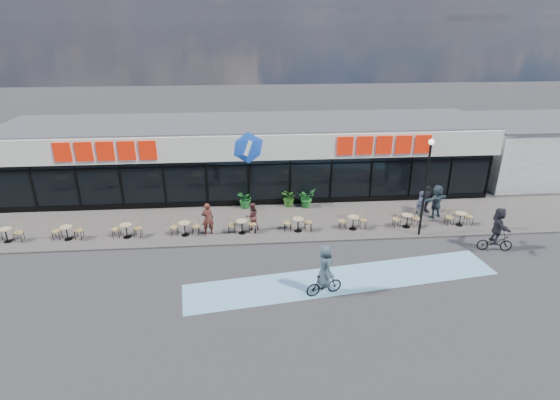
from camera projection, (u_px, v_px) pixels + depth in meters
name	position (u px, v px, depth m)	size (l,w,h in m)	color
ground	(252.00, 266.00, 20.40)	(120.00, 120.00, 0.00)	#28282B
sidewalk	(251.00, 223.00, 24.52)	(44.00, 5.00, 0.10)	#4F4946
bike_lane	(343.00, 279.00, 19.31)	(14.00, 2.20, 0.01)	#659DC0
building	(248.00, 156.00, 28.63)	(30.60, 6.57, 4.75)	black
neighbour_building	(534.00, 149.00, 31.25)	(9.20, 7.20, 4.11)	white
lamp_post	(426.00, 180.00, 21.95)	(0.28, 0.28, 5.17)	black
bistro_set_0	(7.00, 233.00, 22.28)	(1.54, 0.62, 0.90)	tan
bistro_set_1	(67.00, 231.00, 22.50)	(1.54, 0.62, 0.90)	tan
bistro_set_2	(127.00, 229.00, 22.72)	(1.54, 0.62, 0.90)	tan
bistro_set_3	(185.00, 227.00, 22.95)	(1.54, 0.62, 0.90)	tan
bistro_set_4	(242.00, 225.00, 23.17)	(1.54, 0.62, 0.90)	tan
bistro_set_5	(298.00, 223.00, 23.39)	(1.54, 0.62, 0.90)	tan
bistro_set_6	(353.00, 221.00, 23.61)	(1.54, 0.62, 0.90)	tan
bistro_set_7	(407.00, 219.00, 23.84)	(1.54, 0.62, 0.90)	tan
bistro_set_8	(459.00, 217.00, 24.06)	(1.54, 0.62, 0.90)	tan
potted_plant_left	(246.00, 200.00, 26.16)	(0.97, 0.84, 1.07)	#1C6224
potted_plant_mid	(307.00, 198.00, 26.34)	(1.03, 0.90, 1.15)	#1D6725
potted_plant_right	(289.00, 198.00, 26.40)	(0.98, 0.85, 1.08)	#275B1A
patron_left	(208.00, 219.00, 22.86)	(0.64, 0.42, 1.76)	#4E231B
patron_right	(252.00, 216.00, 23.42)	(0.75, 0.58, 1.53)	#552B2C
pedestrian_a	(420.00, 206.00, 24.32)	(0.65, 0.43, 1.79)	#2E3347
pedestrian_b	(427.00, 199.00, 25.51)	(0.96, 0.40, 1.64)	black
pedestrian_c	(436.00, 201.00, 24.82)	(1.80, 0.57, 1.95)	#2F3F4A
cyclist_a	(325.00, 274.00, 17.91)	(1.66, 1.02, 2.29)	black
cyclist_b	(497.00, 231.00, 21.35)	(1.78, 1.78, 2.30)	black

